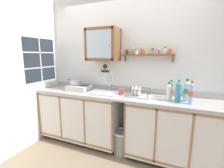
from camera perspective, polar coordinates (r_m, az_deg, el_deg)
The scene contains 22 objects.
floor at distance 2.74m, azimuth 0.76°, elevation -25.11°, with size 6.02×6.02×0.00m, color gray.
back_wall at distance 2.77m, azimuth 5.33°, elevation 5.43°, with size 3.62×0.07×2.68m.
side_wall_left at distance 2.95m, azimuth -30.91°, elevation 4.08°, with size 0.05×3.35×2.68m, color white.
lower_cabinet_run at distance 3.03m, azimuth -10.95°, elevation -11.42°, with size 1.49×0.59×0.93m.
lower_cabinet_run_right at distance 2.58m, azimuth 21.40°, elevation -16.06°, with size 1.34×0.59×0.93m.
countertop at distance 2.55m, azimuth 3.01°, elevation -4.18°, with size 2.98×0.62×0.03m, color #B2B2AD.
backsplash at distance 2.79m, azimuth 5.00°, elevation -1.71°, with size 2.98×0.02×0.08m, color #B2B2AD.
sink at distance 2.69m, azimuth -2.34°, elevation -3.23°, with size 0.53×0.47×0.44m.
hot_plate_stove at distance 2.91m, azimuth -11.84°, elevation -1.32°, with size 0.39×0.31×0.09m.
saucepan at distance 2.97m, azimuth -13.20°, elevation 0.64°, with size 0.35×0.21×0.08m.
bottle_water_clear_0 at distance 2.37m, azimuth 25.61°, elevation -2.32°, with size 0.08×0.08×0.31m.
bottle_detergent_teal_1 at distance 2.31m, azimuth 23.09°, elevation -2.71°, with size 0.08×0.08×0.30m.
bottle_soda_green_2 at distance 2.48m, azimuth 20.70°, elevation -2.06°, with size 0.07×0.07×0.27m.
bottle_water_blue_3 at distance 2.26m, azimuth 26.93°, elevation -3.09°, with size 0.06×0.06×0.31m.
bottle_opaque_white_4 at distance 2.34m, azimuth 19.96°, elevation -2.77°, with size 0.06×0.06×0.26m.
dish_rack at distance 2.45m, azimuth 9.32°, elevation -3.65°, with size 0.35×0.25×0.17m.
mug at distance 2.53m, azimuth 3.38°, elevation -2.81°, with size 0.11×0.10×0.10m.
wall_cabinet at distance 2.73m, azimuth -3.34°, elevation 14.12°, with size 0.54×0.35×0.54m.
spice_shelf at distance 2.59m, azimuth 12.61°, elevation 10.74°, with size 0.83×0.14×0.23m.
warning_sign at distance 2.89m, azimuth -2.52°, elevation 5.75°, with size 0.19×0.01×0.24m.
window at distance 3.18m, azimuth -24.82°, elevation 7.94°, with size 0.03×0.73×0.82m.
trash_bin at distance 2.71m, azimuth 3.57°, elevation -20.36°, with size 0.30×0.30×0.39m.
Camera 1 is at (0.83, -2.06, 1.60)m, focal length 25.03 mm.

